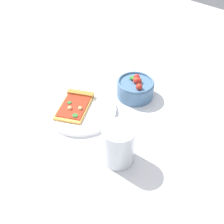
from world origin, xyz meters
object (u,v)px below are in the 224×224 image
plate (82,110)px  pizza_slice_main (76,104)px  soda_glass (119,145)px  salad_bowl (135,88)px

plate → pizza_slice_main: size_ratio=1.33×
pizza_slice_main → soda_glass: soda_glass is taller
pizza_slice_main → soda_glass: 0.24m
pizza_slice_main → salad_bowl: bearing=-114.7°
plate → salad_bowl: salad_bowl is taller
plate → pizza_slice_main: pizza_slice_main is taller
plate → soda_glass: bearing=168.3°
pizza_slice_main → salad_bowl: 0.21m
soda_glass → salad_bowl: bearing=-56.9°
plate → soda_glass: (-0.21, 0.04, 0.05)m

